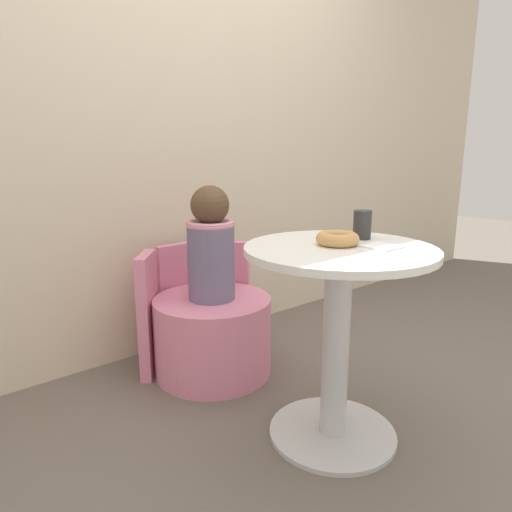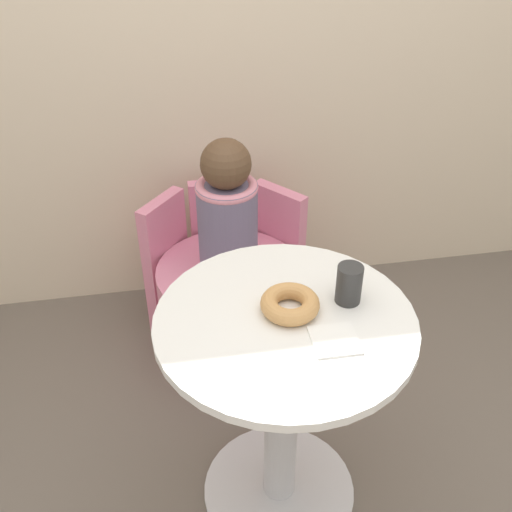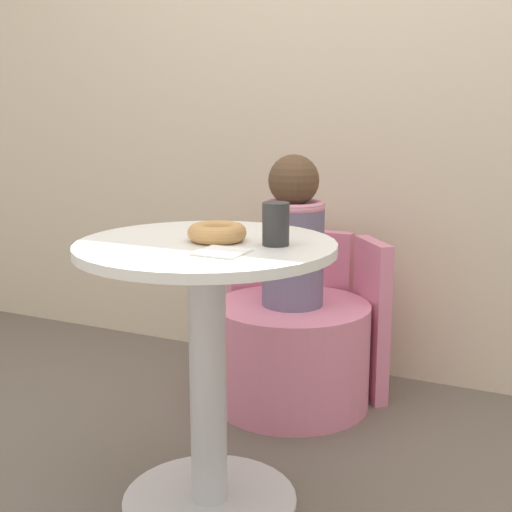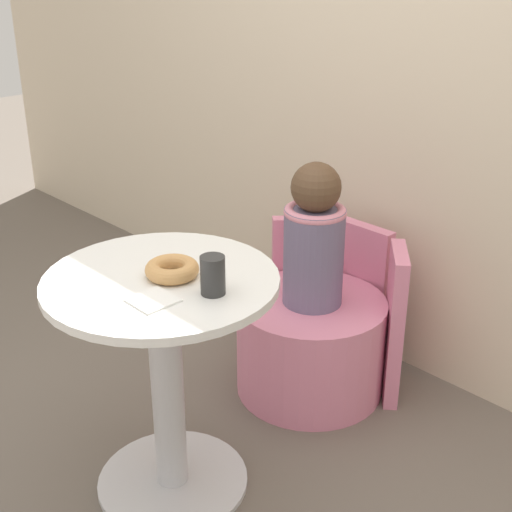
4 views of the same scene
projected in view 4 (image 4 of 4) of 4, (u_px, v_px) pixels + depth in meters
ground_plane at (188, 494)px, 2.19m from camera, size 12.00×12.00×0.00m
back_wall at (434, 54)px, 2.41m from camera, size 6.00×0.06×2.40m
round_table at (165, 355)px, 2.04m from camera, size 0.65×0.65×0.71m
tub_chair at (310, 345)px, 2.63m from camera, size 0.55×0.55×0.37m
booth_backrest at (351, 300)px, 2.73m from camera, size 0.64×0.24×0.58m
child_figure at (314, 238)px, 2.46m from camera, size 0.22×0.22×0.52m
donut at (172, 269)px, 1.94m from camera, size 0.15×0.15×0.04m
cup at (213, 275)px, 1.83m from camera, size 0.07×0.07×0.10m
paper_napkin at (153, 300)px, 1.81m from camera, size 0.11×0.11×0.01m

